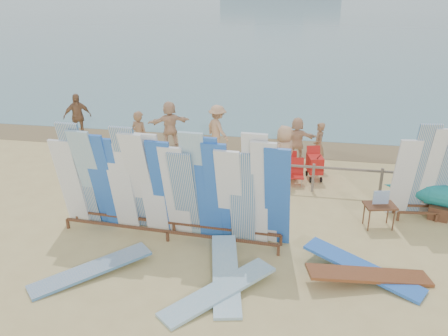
% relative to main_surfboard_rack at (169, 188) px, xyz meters
% --- Properties ---
extents(ground, '(160.00, 160.00, 0.00)m').
position_rel_main_surfboard_rack_xyz_m(ground, '(1.49, 0.50, -1.34)').
color(ground, '#CEB977').
rests_on(ground, ground).
extents(ocean, '(320.00, 240.00, 0.02)m').
position_rel_main_surfboard_rack_xyz_m(ocean, '(1.49, 128.50, -1.34)').
color(ocean, teal).
rests_on(ocean, ground).
extents(wet_sand_strip, '(40.00, 2.60, 0.01)m').
position_rel_main_surfboard_rack_xyz_m(wet_sand_strip, '(1.49, 7.70, -1.34)').
color(wet_sand_strip, olive).
rests_on(wet_sand_strip, ground).
extents(fence, '(12.08, 0.08, 0.90)m').
position_rel_main_surfboard_rack_xyz_m(fence, '(1.49, 3.50, -0.71)').
color(fence, '#77675A').
rests_on(fence, ground).
extents(main_surfboard_rack, '(5.98, 1.19, 3.00)m').
position_rel_main_surfboard_rack_xyz_m(main_surfboard_rack, '(0.00, 0.00, 0.00)').
color(main_surfboard_rack, brown).
rests_on(main_surfboard_rack, ground).
extents(side_surfboard_rack, '(2.46, 0.97, 2.77)m').
position_rel_main_surfboard_rack_xyz_m(side_surfboard_rack, '(6.75, 2.29, -0.10)').
color(side_surfboard_rack, brown).
rests_on(side_surfboard_rack, ground).
extents(vendor_table, '(0.89, 0.72, 1.04)m').
position_rel_main_surfboard_rack_xyz_m(vendor_table, '(5.21, 1.48, -0.99)').
color(vendor_table, brown).
rests_on(vendor_table, ground).
extents(flat_board_b, '(2.19, 2.41, 0.27)m').
position_rel_main_surfboard_rack_xyz_m(flat_board_b, '(1.66, -2.20, -1.34)').
color(flat_board_b, '#81B2CE').
rests_on(flat_board_b, ground).
extents(flat_board_e, '(2.31, 2.30, 0.24)m').
position_rel_main_surfboard_rack_xyz_m(flat_board_e, '(-1.26, -1.93, -1.34)').
color(flat_board_e, silver).
rests_on(flat_board_e, ground).
extents(flat_board_a, '(1.12, 2.75, 0.34)m').
position_rel_main_surfboard_rack_xyz_m(flat_board_a, '(1.69, -1.59, -1.34)').
color(flat_board_a, '#81B2CE').
rests_on(flat_board_a, ground).
extents(flat_board_c, '(2.74, 1.22, 0.39)m').
position_rel_main_surfboard_rack_xyz_m(flat_board_c, '(4.73, -1.14, -1.34)').
color(flat_board_c, brown).
rests_on(flat_board_c, ground).
extents(flat_board_d, '(2.63, 1.78, 0.37)m').
position_rel_main_surfboard_rack_xyz_m(flat_board_d, '(4.62, -0.88, -1.34)').
color(flat_board_d, blue).
rests_on(flat_board_d, ground).
extents(beach_chair_left, '(0.56, 0.58, 0.83)m').
position_rel_main_surfboard_rack_xyz_m(beach_chair_left, '(2.93, 3.95, -1.10)').
color(beach_chair_left, red).
rests_on(beach_chair_left, ground).
extents(beach_chair_right, '(0.60, 0.62, 0.85)m').
position_rel_main_surfboard_rack_xyz_m(beach_chair_right, '(2.68, 4.50, -1.09)').
color(beach_chair_right, red).
rests_on(beach_chair_right, ground).
extents(stroller, '(0.68, 0.86, 1.05)m').
position_rel_main_surfboard_rack_xyz_m(stroller, '(3.52, 4.52, -0.92)').
color(stroller, red).
rests_on(stroller, ground).
extents(beachgoer_11, '(1.71, 1.28, 1.79)m').
position_rel_main_surfboard_rack_xyz_m(beachgoer_11, '(-2.07, 6.92, -0.44)').
color(beachgoer_11, beige).
rests_on(beachgoer_11, ground).
extents(beachgoer_5, '(1.46, 0.48, 1.56)m').
position_rel_main_surfboard_rack_xyz_m(beachgoer_5, '(2.86, 6.31, -0.56)').
color(beachgoer_5, beige).
rests_on(beachgoer_5, ground).
extents(beachgoer_6, '(0.91, 0.97, 1.84)m').
position_rel_main_surfboard_rack_xyz_m(beachgoer_6, '(2.54, 4.22, -0.42)').
color(beachgoer_6, tan).
rests_on(beachgoer_6, ground).
extents(beachgoer_extra_1, '(1.17, 1.06, 1.89)m').
position_rel_main_surfboard_rack_xyz_m(beachgoer_extra_1, '(-6.00, 7.07, -0.39)').
color(beachgoer_extra_1, '#8C6042').
rests_on(beachgoer_extra_1, ground).
extents(beachgoer_3, '(1.19, 1.19, 1.84)m').
position_rel_main_surfboard_rack_xyz_m(beachgoer_3, '(-0.08, 6.46, -0.42)').
color(beachgoer_3, tan).
rests_on(beachgoer_3, ground).
extents(beachgoer_1, '(0.77, 0.59, 1.88)m').
position_rel_main_surfboard_rack_xyz_m(beachgoer_1, '(-2.58, 4.97, -0.40)').
color(beachgoer_1, '#8C6042').
rests_on(beachgoer_1, ground).
extents(beachgoer_7, '(0.42, 0.63, 1.60)m').
position_rel_main_surfboard_rack_xyz_m(beachgoer_7, '(3.63, 5.61, -0.54)').
color(beachgoer_7, '#8C6042').
rests_on(beachgoer_7, ground).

